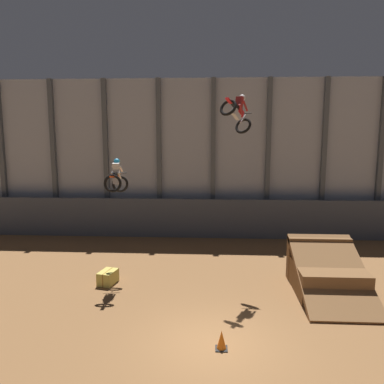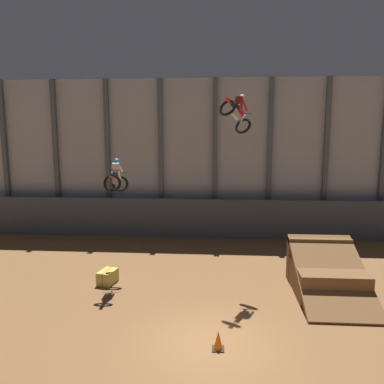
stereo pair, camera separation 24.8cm
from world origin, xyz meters
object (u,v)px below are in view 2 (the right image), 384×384
at_px(dirt_ramp, 325,274).
at_px(hay_bale_trackside, 108,277).
at_px(rider_bike_left_air, 116,178).
at_px(traffic_cone_near_ramp, 218,340).
at_px(rider_bike_right_air, 237,112).

bearing_deg(dirt_ramp, hay_bale_trackside, 179.49).
bearing_deg(rider_bike_left_air, traffic_cone_near_ramp, -52.30).
relative_size(dirt_ramp, traffic_cone_near_ramp, 7.34).
bearing_deg(traffic_cone_near_ramp, dirt_ramp, 46.64).
distance_m(rider_bike_right_air, traffic_cone_near_ramp, 8.82).
height_order(rider_bike_left_air, traffic_cone_near_ramp, rider_bike_left_air).
bearing_deg(rider_bike_left_air, hay_bale_trackside, -117.77).
relative_size(rider_bike_left_air, hay_bale_trackside, 1.73).
xyz_separation_m(rider_bike_left_air, rider_bike_right_air, (5.05, 0.16, 2.74)).
relative_size(rider_bike_left_air, rider_bike_right_air, 0.97).
height_order(dirt_ramp, rider_bike_right_air, rider_bike_right_air).
xyz_separation_m(dirt_ramp, hay_bale_trackside, (-9.00, 0.08, -0.42)).
height_order(rider_bike_right_air, hay_bale_trackside, rider_bike_right_air).
distance_m(dirt_ramp, hay_bale_trackside, 9.01).
relative_size(dirt_ramp, rider_bike_right_air, 2.37).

